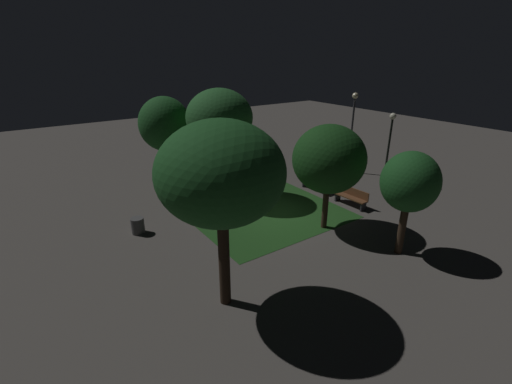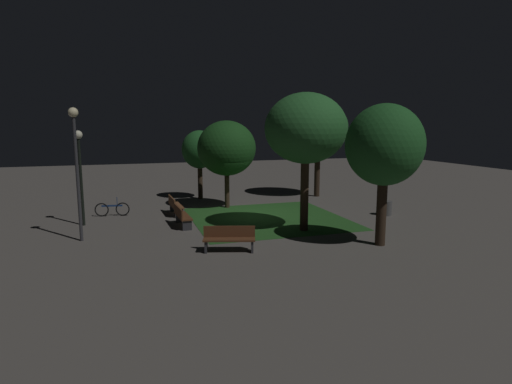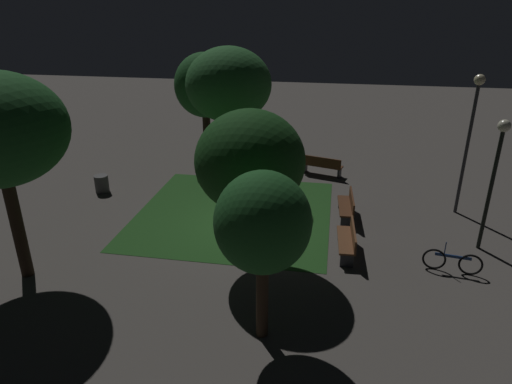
{
  "view_description": "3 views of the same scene",
  "coord_description": "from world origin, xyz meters",
  "px_view_note": "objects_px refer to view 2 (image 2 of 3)",
  "views": [
    {
      "loc": [
        -11.97,
        9.71,
        7.32
      ],
      "look_at": [
        0.42,
        1.04,
        1.25
      ],
      "focal_mm": 24.75,
      "sensor_mm": 36.0,
      "label": 1
    },
    {
      "loc": [
        19.21,
        -5.97,
        4.38
      ],
      "look_at": [
        0.49,
        -0.05,
        1.22
      ],
      "focal_mm": 29.44,
      "sensor_mm": 36.0,
      "label": 2
    },
    {
      "loc": [
        -13.86,
        -3.02,
        7.26
      ],
      "look_at": [
        0.32,
        -0.53,
        1.17
      ],
      "focal_mm": 32.02,
      "sensor_mm": 36.0,
      "label": 3
    }
  ],
  "objects_px": {
    "lamp_post_plaza_west": "(76,153)",
    "trash_bin": "(386,208)",
    "tree_back_right": "(306,129)",
    "lamp_post_plaza_east": "(80,161)",
    "tree_back_left": "(318,127)",
    "bench_lawn_edge": "(182,215)",
    "tree_left_canopy": "(384,146)",
    "bicycle": "(112,209)",
    "bench_path_side": "(229,238)",
    "tree_near_wall": "(227,148)",
    "tree_right_canopy": "(200,150)",
    "bench_corner": "(175,205)"
  },
  "relations": [
    {
      "from": "trash_bin",
      "to": "bicycle",
      "type": "relative_size",
      "value": 0.43
    },
    {
      "from": "lamp_post_plaza_east",
      "to": "tree_back_left",
      "type": "bearing_deg",
      "value": 106.31
    },
    {
      "from": "bench_lawn_edge",
      "to": "lamp_post_plaza_west",
      "type": "relative_size",
      "value": 0.36
    },
    {
      "from": "tree_left_canopy",
      "to": "trash_bin",
      "type": "height_order",
      "value": "tree_left_canopy"
    },
    {
      "from": "tree_near_wall",
      "to": "tree_left_canopy",
      "type": "bearing_deg",
      "value": 23.33
    },
    {
      "from": "tree_back_left",
      "to": "tree_left_canopy",
      "type": "bearing_deg",
      "value": -13.23
    },
    {
      "from": "bench_corner",
      "to": "tree_right_canopy",
      "type": "height_order",
      "value": "tree_right_canopy"
    },
    {
      "from": "bench_corner",
      "to": "tree_near_wall",
      "type": "height_order",
      "value": "tree_near_wall"
    },
    {
      "from": "trash_bin",
      "to": "lamp_post_plaza_east",
      "type": "bearing_deg",
      "value": -99.03
    },
    {
      "from": "bench_corner",
      "to": "trash_bin",
      "type": "xyz_separation_m",
      "value": [
        3.25,
        9.82,
        -0.13
      ]
    },
    {
      "from": "tree_back_right",
      "to": "trash_bin",
      "type": "height_order",
      "value": "tree_back_right"
    },
    {
      "from": "tree_near_wall",
      "to": "lamp_post_plaza_west",
      "type": "relative_size",
      "value": 0.92
    },
    {
      "from": "bench_lawn_edge",
      "to": "tree_back_left",
      "type": "height_order",
      "value": "tree_back_left"
    },
    {
      "from": "bench_lawn_edge",
      "to": "trash_bin",
      "type": "relative_size",
      "value": 2.59
    },
    {
      "from": "tree_back_right",
      "to": "lamp_post_plaza_east",
      "type": "bearing_deg",
      "value": -112.75
    },
    {
      "from": "tree_back_left",
      "to": "tree_right_canopy",
      "type": "xyz_separation_m",
      "value": [
        -1.34,
        -7.0,
        -1.33
      ]
    },
    {
      "from": "tree_back_right",
      "to": "bicycle",
      "type": "relative_size",
      "value": 3.49
    },
    {
      "from": "bench_corner",
      "to": "tree_left_canopy",
      "type": "distance_m",
      "value": 10.53
    },
    {
      "from": "tree_back_right",
      "to": "bicycle",
      "type": "height_order",
      "value": "tree_back_right"
    },
    {
      "from": "tree_back_right",
      "to": "bicycle",
      "type": "xyz_separation_m",
      "value": [
        -5.33,
        -7.71,
        -3.86
      ]
    },
    {
      "from": "bench_lawn_edge",
      "to": "tree_back_left",
      "type": "relative_size",
      "value": 0.32
    },
    {
      "from": "bench_path_side",
      "to": "tree_back_right",
      "type": "distance_m",
      "value": 5.6
    },
    {
      "from": "tree_right_canopy",
      "to": "lamp_post_plaza_west",
      "type": "bearing_deg",
      "value": -37.3
    },
    {
      "from": "bench_corner",
      "to": "tree_left_canopy",
      "type": "height_order",
      "value": "tree_left_canopy"
    },
    {
      "from": "tree_back_left",
      "to": "tree_back_right",
      "type": "bearing_deg",
      "value": -29.23
    },
    {
      "from": "lamp_post_plaza_west",
      "to": "trash_bin",
      "type": "height_order",
      "value": "lamp_post_plaza_west"
    },
    {
      "from": "tree_back_right",
      "to": "tree_near_wall",
      "type": "relative_size",
      "value": 1.23
    },
    {
      "from": "bench_lawn_edge",
      "to": "trash_bin",
      "type": "height_order",
      "value": "bench_lawn_edge"
    },
    {
      "from": "tree_right_canopy",
      "to": "tree_back_right",
      "type": "xyz_separation_m",
      "value": [
        8.89,
        2.78,
        1.3
      ]
    },
    {
      "from": "bench_lawn_edge",
      "to": "tree_left_canopy",
      "type": "relative_size",
      "value": 0.36
    },
    {
      "from": "tree_left_canopy",
      "to": "bicycle",
      "type": "distance_m",
      "value": 12.95
    },
    {
      "from": "lamp_post_plaza_west",
      "to": "bench_lawn_edge",
      "type": "bearing_deg",
      "value": 106.49
    },
    {
      "from": "lamp_post_plaza_west",
      "to": "lamp_post_plaza_east",
      "type": "distance_m",
      "value": 2.71
    },
    {
      "from": "bench_lawn_edge",
      "to": "tree_near_wall",
      "type": "distance_m",
      "value": 5.25
    },
    {
      "from": "tree_back_right",
      "to": "tree_left_canopy",
      "type": "bearing_deg",
      "value": 32.08
    },
    {
      "from": "tree_back_left",
      "to": "bicycle",
      "type": "distance_m",
      "value": 12.75
    },
    {
      "from": "bench_corner",
      "to": "lamp_post_plaza_east",
      "type": "bearing_deg",
      "value": -75.7
    },
    {
      "from": "bench_lawn_edge",
      "to": "tree_left_canopy",
      "type": "distance_m",
      "value": 8.88
    },
    {
      "from": "bench_lawn_edge",
      "to": "bicycle",
      "type": "relative_size",
      "value": 1.12
    },
    {
      "from": "lamp_post_plaza_east",
      "to": "tree_back_right",
      "type": "bearing_deg",
      "value": 67.25
    },
    {
      "from": "tree_near_wall",
      "to": "bench_path_side",
      "type": "bearing_deg",
      "value": -13.16
    },
    {
      "from": "bench_corner",
      "to": "tree_left_canopy",
      "type": "bearing_deg",
      "value": 40.82
    },
    {
      "from": "bench_corner",
      "to": "bicycle",
      "type": "xyz_separation_m",
      "value": [
        -0.56,
        -2.93,
        -0.14
      ]
    },
    {
      "from": "tree_right_canopy",
      "to": "tree_left_canopy",
      "type": "xyz_separation_m",
      "value": [
        11.74,
        4.56,
        0.73
      ]
    },
    {
      "from": "bench_lawn_edge",
      "to": "lamp_post_plaza_west",
      "type": "xyz_separation_m",
      "value": [
        1.17,
        -3.96,
        2.87
      ]
    },
    {
      "from": "tree_back_left",
      "to": "lamp_post_plaza_west",
      "type": "height_order",
      "value": "tree_back_left"
    },
    {
      "from": "tree_back_right",
      "to": "lamp_post_plaza_west",
      "type": "xyz_separation_m",
      "value": [
        -1.06,
        -8.74,
        -0.85
      ]
    },
    {
      "from": "tree_right_canopy",
      "to": "trash_bin",
      "type": "height_order",
      "value": "tree_right_canopy"
    },
    {
      "from": "bench_lawn_edge",
      "to": "lamp_post_plaza_east",
      "type": "distance_m",
      "value": 4.95
    },
    {
      "from": "bench_path_side",
      "to": "lamp_post_plaza_west",
      "type": "bearing_deg",
      "value": -120.86
    }
  ]
}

